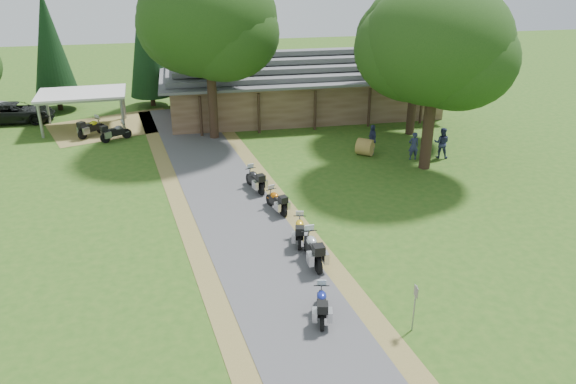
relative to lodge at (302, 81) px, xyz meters
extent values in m
plane|color=#295317|center=(-6.00, -24.00, -2.45)|extent=(120.00, 120.00, 0.00)
plane|color=#4B4B4E|center=(-6.50, -20.00, -2.45)|extent=(51.95, 51.95, 0.00)
imported|color=silver|center=(-22.39, 2.05, -1.51)|extent=(4.01, 6.10, 1.88)
imported|color=black|center=(-21.28, 1.40, -1.34)|extent=(2.60, 5.83, 2.21)
imported|color=navy|center=(4.55, -11.49, -1.42)|extent=(0.61, 0.46, 2.05)
imported|color=navy|center=(6.37, -11.50, -1.32)|extent=(0.78, 0.71, 2.26)
imported|color=navy|center=(2.39, -10.01, -1.34)|extent=(0.46, 0.63, 2.22)
cylinder|color=olive|center=(1.90, -10.17, -1.93)|extent=(1.40, 1.41, 1.05)
cone|color=black|center=(-11.53, 4.17, 2.74)|extent=(3.35, 3.35, 10.39)
cone|color=black|center=(-18.77, 4.27, 2.12)|extent=(3.44, 3.44, 9.15)
camera|label=1|loc=(-9.12, -41.91, 9.94)|focal=35.00mm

